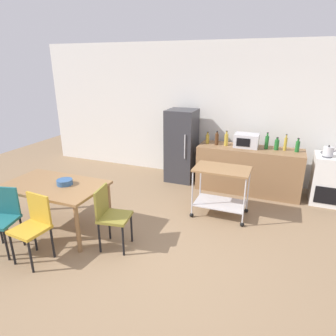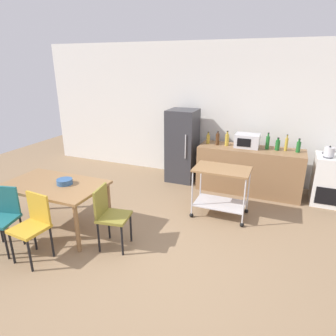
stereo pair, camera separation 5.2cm
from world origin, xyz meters
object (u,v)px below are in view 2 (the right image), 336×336
at_px(bottle_wine, 227,140).
at_px(kettle, 329,152).
at_px(dining_table, 54,189).
at_px(refrigerator, 182,146).
at_px(bottle_sesame_oil, 268,142).
at_px(bottle_olive_oil, 298,147).
at_px(bottle_hot_sauce, 208,139).
at_px(kitchen_cart, 221,184).
at_px(bottle_soda, 278,145).
at_px(fruit_bowl, 65,182).
at_px(chair_olive, 109,213).
at_px(microwave, 247,141).
at_px(stove_oven, 331,180).
at_px(chair_teal, 2,215).
at_px(chair_mustard, 33,223).
at_px(bottle_soy_sauce, 286,144).
at_px(bottle_sparkling_water, 218,139).

bearing_deg(bottle_wine, kettle, -3.10).
height_order(dining_table, refrigerator, refrigerator).
height_order(bottle_sesame_oil, bottle_olive_oil, bottle_sesame_oil).
bearing_deg(bottle_hot_sauce, kitchen_cart, -65.41).
distance_m(bottle_soda, bottle_olive_oil, 0.36).
height_order(refrigerator, fruit_bowl, refrigerator).
distance_m(refrigerator, bottle_hot_sauce, 0.62).
height_order(bottle_hot_sauce, bottle_sesame_oil, bottle_sesame_oil).
height_order(chair_olive, fruit_bowl, chair_olive).
distance_m(bottle_hot_sauce, microwave, 0.78).
bearing_deg(bottle_hot_sauce, kettle, -3.04).
relative_size(dining_table, microwave, 3.26).
xyz_separation_m(bottle_sesame_oil, fruit_bowl, (-2.67, -2.57, -0.24)).
relative_size(refrigerator, kettle, 6.47).
bearing_deg(bottle_olive_oil, stove_oven, -3.18).
xyz_separation_m(chair_olive, fruit_bowl, (-0.87, 0.16, 0.27)).
relative_size(chair_teal, stove_oven, 0.97).
bearing_deg(refrigerator, dining_table, -112.40).
relative_size(microwave, bottle_sesame_oil, 1.44).
relative_size(kitchen_cart, kettle, 3.80).
height_order(kitchen_cart, bottle_sesame_oil, bottle_sesame_oil).
bearing_deg(bottle_wine, kitchen_cart, -81.48).
bearing_deg(bottle_hot_sauce, chair_mustard, -113.14).
xyz_separation_m(bottle_hot_sauce, bottle_soy_sauce, (1.49, 0.04, 0.03)).
distance_m(bottle_hot_sauce, bottle_sparkling_water, 0.21).
xyz_separation_m(refrigerator, bottle_olive_oil, (2.28, -0.05, 0.23)).
relative_size(kitchen_cart, fruit_bowl, 3.93).
distance_m(fruit_bowl, kettle, 4.45).
bearing_deg(dining_table, bottle_soy_sauce, 39.84).
bearing_deg(fruit_bowl, bottle_sparkling_water, 55.69).
height_order(chair_teal, bottle_sparkling_water, bottle_sparkling_water).
xyz_separation_m(chair_mustard, kettle, (3.62, 3.20, 0.48)).
height_order(bottle_wine, bottle_olive_oil, bottle_wine).
bearing_deg(chair_olive, kitchen_cart, -48.94).
height_order(chair_olive, bottle_soda, bottle_soda).
relative_size(chair_mustard, chair_teal, 1.00).
bearing_deg(chair_mustard, refrigerator, 81.79).
xyz_separation_m(chair_olive, microwave, (1.43, 2.73, 0.51)).
height_order(microwave, kettle, microwave).
height_order(chair_mustard, bottle_wine, bottle_wine).
height_order(dining_table, bottle_hot_sauce, bottle_hot_sauce).
distance_m(chair_mustard, bottle_sesame_oil, 4.24).
bearing_deg(bottle_sparkling_water, chair_teal, -123.62).
distance_m(dining_table, refrigerator, 2.89).
xyz_separation_m(chair_mustard, bottle_sparkling_water, (1.62, 3.28, 0.50)).
distance_m(bottle_olive_oil, kettle, 0.52).
xyz_separation_m(bottle_wine, bottle_soda, (0.95, 0.04, -0.02)).
distance_m(chair_mustard, bottle_hot_sauce, 3.64).
distance_m(bottle_sparkling_water, bottle_wine, 0.19).
distance_m(chair_mustard, microwave, 4.02).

